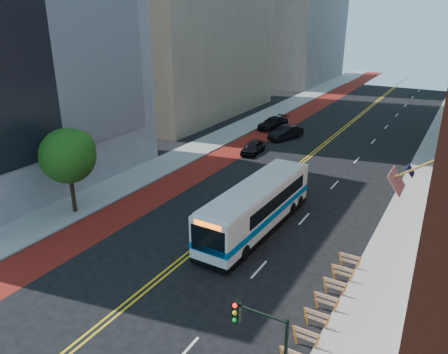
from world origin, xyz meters
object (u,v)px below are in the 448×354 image
Objects in this scene: transit_bus at (257,206)px; car_c at (273,123)px; street_tree at (68,154)px; traffic_signal at (263,344)px; car_b at (286,132)px; car_a at (253,147)px.

transit_bus is 2.50× the size of car_c.
traffic_signal is (20.66, -9.55, -1.19)m from street_tree.
traffic_signal is 40.03m from car_b.
car_c is at bearing 113.34° from traffic_signal.
traffic_signal is at bearing -24.82° from street_tree.
car_a is at bearing -78.22° from car_b.
car_c is at bearing 113.10° from transit_bus.
street_tree is 22.79m from traffic_signal.
car_a is (-15.23, 30.07, -3.01)m from traffic_signal.
car_c is (-10.60, 26.72, -1.08)m from transit_bus.
street_tree reaches higher than traffic_signal.
transit_bus reaches higher than car_b.
car_b is 5.04m from car_c.
transit_bus is 24.12m from car_b.
transit_bus is at bearing -66.36° from car_a.
transit_bus is (13.56, 4.73, -3.08)m from street_tree.
street_tree is 1.38× the size of car_b.
transit_bus is (-7.10, 14.28, -1.89)m from traffic_signal.
traffic_signal reaches higher than transit_bus.
street_tree reaches higher than transit_bus.
traffic_signal is 1.22× the size of car_a.
street_tree reaches higher than car_a.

